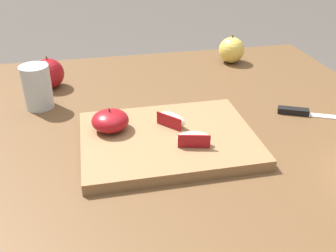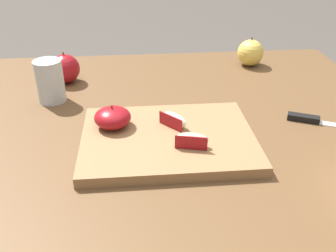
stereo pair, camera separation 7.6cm
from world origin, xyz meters
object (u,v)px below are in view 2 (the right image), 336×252
apple_wedge_front (174,120)px  whole_apple_golden (250,53)px  whole_apple_red_delicious (65,69)px  drinking_glass_water (50,81)px  paring_knife (310,119)px  apple_wedge_near_knife (192,140)px  apple_half_skin_up (113,117)px  cutting_board (168,139)px

apple_wedge_front → whole_apple_golden: 0.48m
whole_apple_red_delicious → whole_apple_golden: same height
apple_wedge_front → drinking_glass_water: drinking_glass_water is taller
paring_knife → apple_wedge_near_knife: bearing=-158.8°
apple_wedge_near_knife → paring_knife: apple_wedge_near_knife is taller
apple_half_skin_up → paring_knife: 0.44m
cutting_board → whole_apple_golden: 0.52m
whole_apple_golden → drinking_glass_water: 0.59m
paring_knife → whole_apple_red_delicious: 0.64m
apple_half_skin_up → apple_wedge_near_knife: (0.15, -0.09, -0.01)m
apple_half_skin_up → whole_apple_red_delicious: (-0.14, 0.30, -0.00)m
whole_apple_golden → drinking_glass_water: size_ratio=0.83×
whole_apple_red_delicious → whole_apple_golden: size_ratio=1.00×
cutting_board → paring_knife: size_ratio=2.27×
apple_wedge_near_knife → whole_apple_golden: 0.54m
apple_half_skin_up → whole_apple_red_delicious: bearing=114.8°
paring_knife → whole_apple_red_delicious: whole_apple_red_delicious is taller
apple_half_skin_up → drinking_glass_water: (-0.16, 0.18, 0.01)m
whole_apple_red_delicious → whole_apple_golden: (0.54, 0.08, 0.00)m
apple_wedge_front → paring_knife: size_ratio=0.41×
apple_wedge_near_knife → apple_half_skin_up: bearing=148.8°
paring_knife → drinking_glass_water: size_ratio=1.46×
whole_apple_red_delicious → apple_wedge_front: bearing=-49.3°
apple_wedge_near_knife → drinking_glass_water: bearing=138.3°
apple_half_skin_up → apple_wedge_near_knife: size_ratio=1.12×
whole_apple_golden → drinking_glass_water: (-0.56, -0.20, 0.01)m
apple_wedge_front → apple_wedge_near_knife: size_ratio=0.92×
cutting_board → apple_wedge_front: bearing=66.1°
apple_wedge_front → drinking_glass_water: bearing=145.9°
apple_wedge_near_knife → paring_knife: (0.29, 0.11, -0.03)m
apple_wedge_front → paring_knife: 0.31m
whole_apple_golden → drinking_glass_water: drinking_glass_water is taller
apple_wedge_front → whole_apple_red_delicious: 0.41m
whole_apple_red_delicious → whole_apple_golden: bearing=8.7°
apple_half_skin_up → whole_apple_red_delicious: size_ratio=0.88×
apple_half_skin_up → whole_apple_golden: bearing=43.7°
paring_knife → drinking_glass_water: drinking_glass_water is taller
apple_wedge_front → paring_knife: bearing=5.1°
apple_wedge_near_knife → whole_apple_red_delicious: (-0.29, 0.39, 0.00)m
apple_half_skin_up → whole_apple_red_delicious: 0.33m
apple_wedge_near_knife → drinking_glass_water: size_ratio=0.65×
apple_wedge_near_knife → apple_wedge_front: bearing=106.8°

